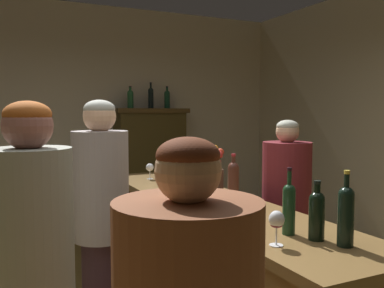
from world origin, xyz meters
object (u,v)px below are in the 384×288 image
Objects in this scene: display_cabinet at (150,168)px; display_bottle_center at (167,98)px; wine_bottle_riesling at (289,206)px; patron_by_cabinet at (101,226)px; bartender at (286,214)px; flower_arrangement at (215,169)px; cheese_plate at (182,180)px; wine_bottle_pinot at (317,213)px; wine_glass_front at (150,168)px; wine_bottle_rose at (346,213)px; wine_bottle_chardonnay at (164,169)px; wine_glass_mid at (277,221)px; display_bottle_midleft at (151,97)px; wine_bottle_syrah at (233,181)px; display_bottle_left at (130,98)px; bar_counter at (210,272)px; patron_in_grey at (32,274)px.

display_cabinet is 0.96m from display_bottle_center.
display_bottle_center reaches higher than wine_bottle_riesling.
patron_by_cabinet is 1.08× the size of bartender.
flower_arrangement is at bearing -98.73° from display_cabinet.
cheese_plate is at bearing 46.03° from patron_by_cabinet.
wine_bottle_pinot is 1.26m from patron_by_cabinet.
wine_glass_front is 0.09× the size of bartender.
wine_bottle_rose reaches higher than wine_glass_front.
wine_bottle_chardonnay is 1.04m from patron_by_cabinet.
wine_bottle_pinot reaches higher than cheese_plate.
flower_arrangement is 0.23× the size of bartender.
flower_arrangement is at bearing 85.80° from wine_bottle_rose.
display_bottle_midleft is (0.78, 3.76, 0.68)m from wine_glass_mid.
wine_bottle_syrah reaches higher than wine_bottle_chardonnay.
display_bottle_midleft is 2.92m from bartender.
display_bottle_left reaches higher than patron_by_cabinet.
bar_counter is 0.74m from flower_arrangement.
patron_by_cabinet is at bearing -178.13° from bar_counter.
display_bottle_center reaches higher than wine_glass_mid.
bar_counter is 1.18m from wine_glass_mid.
wine_bottle_riesling is at bearing 114.33° from wine_bottle_pinot.
wine_bottle_riesling is at bearing -88.90° from wine_glass_front.
cheese_plate is (0.19, 1.70, -0.13)m from wine_bottle_riesling.
display_bottle_center is at bearing 78.24° from wine_bottle_pinot.
wine_bottle_chardonnay is 1.03m from bartender.
patron_in_grey is at bearing -130.76° from wine_bottle_chardonnay.
display_bottle_left is (0.22, 2.94, 0.62)m from wine_bottle_syrah.
wine_bottle_syrah is 0.21× the size of bartender.
wine_bottle_syrah and wine_bottle_riesling have the same top height.
patron_in_grey is (-1.16, 0.26, -0.24)m from wine_bottle_riesling.
display_cabinet is 11.14× the size of cheese_plate.
display_bottle_midleft is at bearing 78.11° from bar_counter.
wine_bottle_pinot is at bearing -94.17° from display_bottle_left.
bar_counter is 3.12m from display_bottle_midleft.
display_bottle_left is (0.27, 3.77, 0.65)m from wine_bottle_pinot.
flower_arrangement reaches higher than wine_bottle_chardonnay.
patron_in_grey reaches higher than wine_glass_mid.
wine_bottle_syrah is at bearing 90.00° from wine_bottle_rose.
patron_in_grey reaches higher than flower_arrangement.
wine_bottle_syrah is 2.20× the size of cheese_plate.
bartender is (0.35, -2.76, -0.94)m from display_bottle_left.
wine_glass_mid is (-0.19, -0.99, 0.61)m from bar_counter.
flower_arrangement is at bearing -87.98° from cheese_plate.
wine_bottle_rose is 1.39m from flower_arrangement.
patron_in_grey is (-1.19, -0.60, 0.40)m from bar_counter.
wine_bottle_syrah is at bearing -103.39° from flower_arrangement.
display_cabinet is at bearing 78.19° from cheese_plate.
display_bottle_center reaches higher than wine_bottle_pinot.
wine_bottle_chardonnay reaches higher than wine_glass_front.
patron_in_grey is at bearing 157.68° from wine_bottle_rose.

